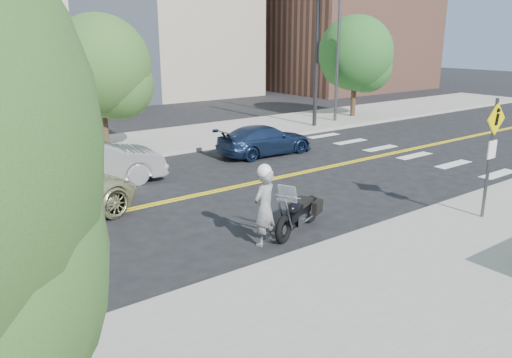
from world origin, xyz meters
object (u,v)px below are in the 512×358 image
Objects in this scene: motorcyclist at (264,205)px; suv at (30,198)px; parked_car_blue at (265,140)px; pedestrian_sign at (492,147)px; motorcycle at (298,205)px; parked_car_silver at (87,162)px.

motorcyclist is 5.80m from suv.
motorcyclist reaches higher than parked_car_blue.
suv is at bearing 144.69° from pedestrian_sign.
suv reaches higher than motorcycle.
suv is 1.36× the size of parked_car_blue.
suv is at bearing 107.88° from parked_car_blue.
motorcyclist is 0.40× the size of parked_car_silver.
parked_car_blue is (9.43, 2.75, -0.18)m from suv.
pedestrian_sign reaches higher than parked_car_blue.
motorcycle is at bearing 172.47° from motorcyclist.
pedestrian_sign is 0.74× the size of parked_car_blue.
parked_car_silver is (-6.90, 9.15, -1.18)m from pedestrian_sign.
parked_car_blue is at bearing -83.81° from parked_car_silver.
motorcycle is 0.54× the size of parked_car_blue.
pedestrian_sign is 5.83m from motorcyclist.
motorcycle is at bearing 149.28° from parked_car_blue.
motorcyclist is at bearing 157.06° from pedestrian_sign.
motorcycle is at bearing -146.00° from suv.
motorcyclist is 0.47× the size of parked_car_blue.
suv is (-3.91, 4.28, -0.18)m from motorcyclist.
suv is at bearing -63.31° from motorcyclist.
pedestrian_sign is at bearing -54.28° from motorcycle.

